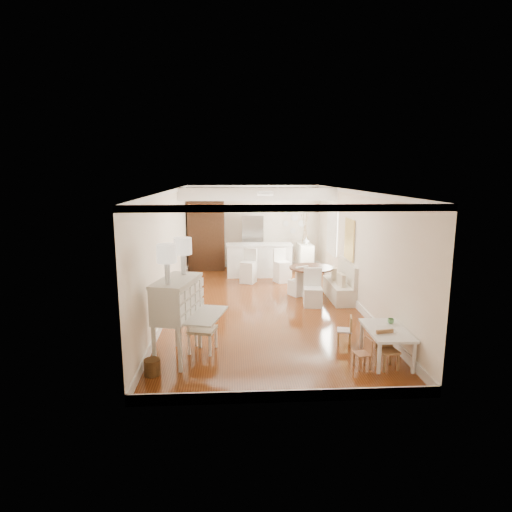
{
  "coord_description": "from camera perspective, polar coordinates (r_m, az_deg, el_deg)",
  "views": [
    {
      "loc": [
        -0.74,
        -10.03,
        3.2
      ],
      "look_at": [
        -0.16,
        0.3,
        1.19
      ],
      "focal_mm": 30.0,
      "sensor_mm": 36.0,
      "label": 1
    }
  ],
  "objects": [
    {
      "name": "kids_chair_a",
      "position": [
        7.49,
        14.0,
        -12.47
      ],
      "size": [
        0.29,
        0.29,
        0.52
      ],
      "primitive_type": "cube",
      "rotation": [
        0.0,
        0.0,
        -1.39
      ],
      "color": "#B47952",
      "rests_on": "ground"
    },
    {
      "name": "pencil_cup",
      "position": [
        8.06,
        17.53,
        -8.28
      ],
      "size": [
        0.15,
        0.15,
        0.09
      ],
      "primitive_type": "imported",
      "rotation": [
        0.0,
        0.0,
        0.4
      ],
      "color": "#60A563",
      "rests_on": "kids_table"
    },
    {
      "name": "sideboard",
      "position": [
        14.13,
        6.48,
        -0.23
      ],
      "size": [
        0.46,
        0.99,
        0.93
      ],
      "primitive_type": "cube",
      "rotation": [
        0.0,
        0.0,
        0.03
      ],
      "color": "white",
      "rests_on": "ground"
    },
    {
      "name": "fridge",
      "position": [
        14.4,
        0.96,
        1.8
      ],
      "size": [
        0.75,
        0.65,
        1.8
      ],
      "primitive_type": "imported",
      "color": "silver",
      "rests_on": "ground"
    },
    {
      "name": "slip_chair_near",
      "position": [
        10.5,
        7.61,
        -4.24
      ],
      "size": [
        0.48,
        0.5,
        0.92
      ],
      "primitive_type": "cube",
      "rotation": [
        0.0,
        0.0,
        -0.11
      ],
      "color": "white",
      "rests_on": "ground"
    },
    {
      "name": "bar_stool_left",
      "position": [
        12.61,
        -1.03,
        -1.34
      ],
      "size": [
        0.53,
        0.53,
        1.01
      ],
      "primitive_type": "cube",
      "rotation": [
        0.0,
        0.0,
        -0.4
      ],
      "color": "silver",
      "rests_on": "ground"
    },
    {
      "name": "room",
      "position": [
        10.45,
        1.08,
        4.3
      ],
      "size": [
        9.0,
        9.04,
        2.82
      ],
      "color": "brown",
      "rests_on": "ground"
    },
    {
      "name": "gustavian_armchair",
      "position": [
        7.91,
        -7.16,
        -9.58
      ],
      "size": [
        0.6,
        0.6,
        0.86
      ],
      "primitive_type": "cube",
      "rotation": [
        0.0,
        0.0,
        1.33
      ],
      "color": "white",
      "rests_on": "ground"
    },
    {
      "name": "breakfast_counter",
      "position": [
        13.42,
        0.43,
        -0.54
      ],
      "size": [
        2.05,
        0.65,
        1.03
      ],
      "primitive_type": "cube",
      "color": "white",
      "rests_on": "ground"
    },
    {
      "name": "wicker_basket",
      "position": [
        7.3,
        -13.67,
        -14.2
      ],
      "size": [
        0.32,
        0.32,
        0.26
      ],
      "primitive_type": "cylinder",
      "rotation": [
        0.0,
        0.0,
        -0.29
      ],
      "color": "#523519",
      "rests_on": "ground"
    },
    {
      "name": "pantry_cabinet",
      "position": [
        14.38,
        -6.63,
        2.73
      ],
      "size": [
        1.2,
        0.6,
        2.3
      ],
      "primitive_type": "cube",
      "color": "#381E11",
      "rests_on": "ground"
    },
    {
      "name": "banquette",
      "position": [
        11.21,
        11.0,
        -3.2
      ],
      "size": [
        0.52,
        1.6,
        0.98
      ],
      "primitive_type": "cube",
      "color": "silver",
      "rests_on": "ground"
    },
    {
      "name": "dining_table",
      "position": [
        11.38,
        7.32,
        -3.39
      ],
      "size": [
        1.31,
        1.31,
        0.78
      ],
      "primitive_type": "cylinder",
      "rotation": [
        0.0,
        0.0,
        -0.16
      ],
      "color": "#412215",
      "rests_on": "ground"
    },
    {
      "name": "branch_vase",
      "position": [
        14.03,
        6.7,
        2.06
      ],
      "size": [
        0.23,
        0.23,
        0.21
      ],
      "primitive_type": "imported",
      "rotation": [
        0.0,
        0.0,
        0.13
      ],
      "color": "white",
      "rests_on": "sideboard"
    },
    {
      "name": "secretary_bureau",
      "position": [
        7.59,
        -10.41,
        -8.27
      ],
      "size": [
        1.37,
        1.39,
        1.44
      ],
      "primitive_type": "cube",
      "rotation": [
        0.0,
        0.0,
        -0.25
      ],
      "color": "silver",
      "rests_on": "ground"
    },
    {
      "name": "kids_table",
      "position": [
        7.88,
        16.95,
        -11.23
      ],
      "size": [
        0.71,
        1.15,
        0.57
      ],
      "primitive_type": "cube",
      "rotation": [
        0.0,
        0.0,
        -0.02
      ],
      "color": "white",
      "rests_on": "ground"
    },
    {
      "name": "bar_stool_right",
      "position": [
        12.71,
        3.5,
        -1.31
      ],
      "size": [
        0.52,
        0.52,
        0.99
      ],
      "primitive_type": "cube",
      "rotation": [
        0.0,
        0.0,
        0.39
      ],
      "color": "white",
      "rests_on": "ground"
    },
    {
      "name": "kids_chair_c",
      "position": [
        7.56,
        17.18,
        -11.91
      ],
      "size": [
        0.36,
        0.36,
        0.64
      ],
      "primitive_type": "cube",
      "rotation": [
        0.0,
        0.0,
        0.17
      ],
      "color": "#A7774B",
      "rests_on": "ground"
    },
    {
      "name": "slip_chair_far",
      "position": [
        11.42,
        5.6,
        -3.22
      ],
      "size": [
        0.53,
        0.54,
        0.81
      ],
      "primitive_type": "cube",
      "rotation": [
        0.0,
        0.0,
        -2.65
      ],
      "color": "white",
      "rests_on": "ground"
    },
    {
      "name": "kids_chair_b",
      "position": [
        8.39,
        11.7,
        -9.62
      ],
      "size": [
        0.32,
        0.32,
        0.56
      ],
      "primitive_type": "cube",
      "rotation": [
        0.0,
        0.0,
        -1.8
      ],
      "color": "tan",
      "rests_on": "ground"
    }
  ]
}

